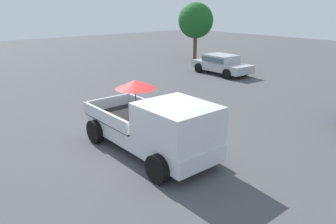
% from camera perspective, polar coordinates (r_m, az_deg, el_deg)
% --- Properties ---
extents(ground_plane, '(80.00, 80.00, 0.00)m').
position_cam_1_polar(ground_plane, '(10.72, -3.43, -6.82)').
color(ground_plane, '#4C4C4F').
extents(pickup_truck_main, '(5.06, 2.25, 2.22)m').
position_cam_1_polar(pickup_truck_main, '(10.01, -1.99, -2.60)').
color(pickup_truck_main, black).
rests_on(pickup_truck_main, ground).
extents(parked_sedan_near, '(4.39, 2.17, 1.33)m').
position_cam_1_polar(parked_sedan_near, '(22.80, 9.34, 8.44)').
color(parked_sedan_near, black).
rests_on(parked_sedan_near, ground).
extents(tree_by_lot, '(2.96, 2.96, 4.78)m').
position_cam_1_polar(tree_by_lot, '(28.59, 4.88, 15.68)').
color(tree_by_lot, brown).
rests_on(tree_by_lot, ground).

